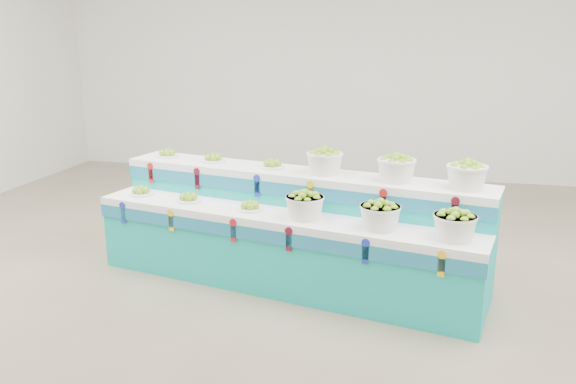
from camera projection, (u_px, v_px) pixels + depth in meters
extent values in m
plane|color=brown|center=(286.00, 305.00, 4.95)|extent=(10.00, 10.00, 0.00)
plane|color=silver|center=(358.00, 53.00, 9.13)|extent=(10.00, 0.00, 10.00)
cylinder|color=white|center=(141.00, 191.00, 5.69)|extent=(0.28, 0.28, 0.09)
cylinder|color=white|center=(189.00, 197.00, 5.46)|extent=(0.28, 0.28, 0.09)
cylinder|color=white|center=(250.00, 206.00, 5.18)|extent=(0.28, 0.28, 0.09)
cylinder|color=white|center=(167.00, 153.00, 6.01)|extent=(0.28, 0.28, 0.09)
cylinder|color=white|center=(213.00, 158.00, 5.78)|extent=(0.28, 0.28, 0.09)
cylinder|color=white|center=(272.00, 164.00, 5.50)|extent=(0.28, 0.28, 0.09)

